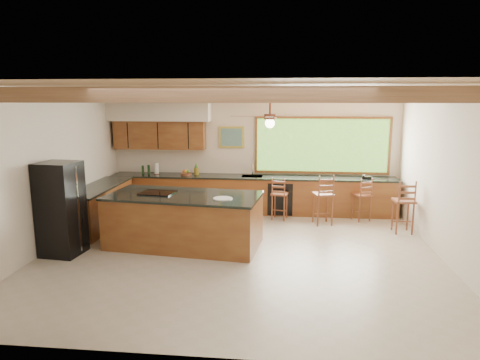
# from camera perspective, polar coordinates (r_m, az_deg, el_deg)

# --- Properties ---
(ground) EXTENTS (7.20, 7.20, 0.00)m
(ground) POSITION_cam_1_polar(r_m,az_deg,el_deg) (8.00, 0.03, -9.73)
(ground) COLOR #BAAD9A
(ground) RESTS_ON ground
(room_shell) EXTENTS (7.27, 6.54, 3.02)m
(room_shell) POSITION_cam_1_polar(r_m,az_deg,el_deg) (8.18, -0.69, 6.64)
(room_shell) COLOR beige
(room_shell) RESTS_ON ground
(counter_run) EXTENTS (7.12, 3.10, 1.22)m
(counter_run) POSITION_cam_1_polar(r_m,az_deg,el_deg) (10.37, -3.06, -2.27)
(counter_run) COLOR brown
(counter_run) RESTS_ON ground
(island) EXTENTS (3.03, 1.69, 1.03)m
(island) POSITION_cam_1_polar(r_m,az_deg,el_deg) (8.34, -7.45, -5.31)
(island) COLOR brown
(island) RESTS_ON ground
(refrigerator) EXTENTS (0.73, 0.71, 1.70)m
(refrigerator) POSITION_cam_1_polar(r_m,az_deg,el_deg) (8.37, -22.77, -3.57)
(refrigerator) COLOR black
(refrigerator) RESTS_ON ground
(bar_stool_a) EXTENTS (0.43, 0.43, 1.02)m
(bar_stool_a) POSITION_cam_1_polar(r_m,az_deg,el_deg) (10.00, 5.31, -1.96)
(bar_stool_a) COLOR brown
(bar_stool_a) RESTS_ON ground
(bar_stool_b) EXTENTS (0.51, 0.51, 1.15)m
(bar_stool_b) POSITION_cam_1_polar(r_m,az_deg,el_deg) (9.72, 11.05, -2.01)
(bar_stool_b) COLOR brown
(bar_stool_b) RESTS_ON ground
(bar_stool_c) EXTENTS (0.48, 0.49, 1.02)m
(bar_stool_c) POSITION_cam_1_polar(r_m,az_deg,el_deg) (10.26, 16.00, -2.01)
(bar_stool_c) COLOR brown
(bar_stool_c) RESTS_ON ground
(bar_stool_d) EXTENTS (0.43, 0.43, 1.15)m
(bar_stool_d) POSITION_cam_1_polar(r_m,az_deg,el_deg) (9.59, 21.08, -2.76)
(bar_stool_d) COLOR brown
(bar_stool_d) RESTS_ON ground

